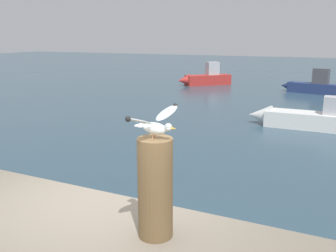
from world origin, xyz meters
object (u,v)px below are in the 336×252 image
mooring_post (155,188)px  boat_red (204,78)px  boat_white (305,118)px  seagull (155,123)px  boat_navy (311,86)px

mooring_post → boat_red: (-7.35, 21.22, -1.49)m
boat_white → seagull: bearing=-90.8°
boat_navy → boat_red: 6.92m
mooring_post → boat_red: mooring_post is taller
boat_red → boat_white: 12.47m
boat_white → boat_red: bearing=127.0°
mooring_post → boat_white: bearing=89.2°
boat_navy → boat_red: bearing=173.0°
boat_white → boat_navy: bearing=93.9°
boat_red → boat_white: size_ratio=0.79×
mooring_post → boat_red: 22.50m
boat_navy → boat_red: (-6.87, 0.85, 0.02)m
mooring_post → boat_white: size_ratio=0.21×
mooring_post → boat_white: 11.37m
boat_navy → boat_red: boat_red is taller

